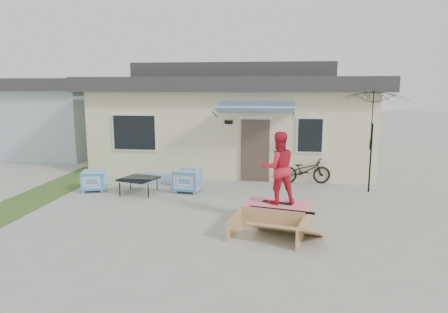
# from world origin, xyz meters

# --- Properties ---
(ground) EXTENTS (90.00, 90.00, 0.00)m
(ground) POSITION_xyz_m (0.00, 0.00, 0.00)
(ground) COLOR #97998D
(ground) RESTS_ON ground
(grass_strip) EXTENTS (1.40, 8.00, 0.01)m
(grass_strip) POSITION_xyz_m (-5.20, 2.00, 0.00)
(grass_strip) COLOR #345723
(grass_strip) RESTS_ON ground
(house) EXTENTS (10.80, 8.49, 4.10)m
(house) POSITION_xyz_m (0.00, 7.99, 1.94)
(house) COLOR beige
(house) RESTS_ON ground
(neighbor_house) EXTENTS (8.60, 7.60, 3.50)m
(neighbor_house) POSITION_xyz_m (-10.50, 10.00, 1.78)
(neighbor_house) COLOR #A3B6C2
(neighbor_house) RESTS_ON ground
(loveseat) EXTENTS (1.29, 0.39, 0.50)m
(loveseat) POSITION_xyz_m (-2.15, 3.85, 0.25)
(loveseat) COLOR #2A72B2
(loveseat) RESTS_ON ground
(armchair_left) EXTENTS (0.81, 0.84, 0.71)m
(armchair_left) POSITION_xyz_m (-3.83, 2.52, 0.35)
(armchair_left) COLOR #2A72B2
(armchair_left) RESTS_ON ground
(armchair_right) EXTENTS (0.79, 0.83, 0.78)m
(armchair_right) POSITION_xyz_m (-0.96, 2.81, 0.39)
(armchair_right) COLOR #2A72B2
(armchair_right) RESTS_ON ground
(coffee_table) EXTENTS (1.21, 1.21, 0.48)m
(coffee_table) POSITION_xyz_m (-2.37, 2.41, 0.24)
(coffee_table) COLOR black
(coffee_table) RESTS_ON ground
(bicycle) EXTENTS (1.75, 0.83, 1.08)m
(bicycle) POSITION_xyz_m (2.67, 4.36, 0.54)
(bicycle) COLOR black
(bicycle) RESTS_ON ground
(patio_umbrella) EXTENTS (2.43, 2.33, 2.20)m
(patio_umbrella) POSITION_xyz_m (4.54, 3.52, 1.75)
(patio_umbrella) COLOR black
(patio_umbrella) RESTS_ON ground
(skate_ramp) EXTENTS (1.85, 2.21, 0.49)m
(skate_ramp) POSITION_xyz_m (1.76, 0.23, 0.24)
(skate_ramp) COLOR tan
(skate_ramp) RESTS_ON ground
(skateboard) EXTENTS (0.74, 0.39, 0.05)m
(skateboard) POSITION_xyz_m (1.77, 0.28, 0.51)
(skateboard) COLOR black
(skateboard) RESTS_ON skate_ramp
(skater) EXTENTS (0.97, 0.85, 1.67)m
(skater) POSITION_xyz_m (1.77, 0.28, 1.37)
(skater) COLOR red
(skater) RESTS_ON skateboard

